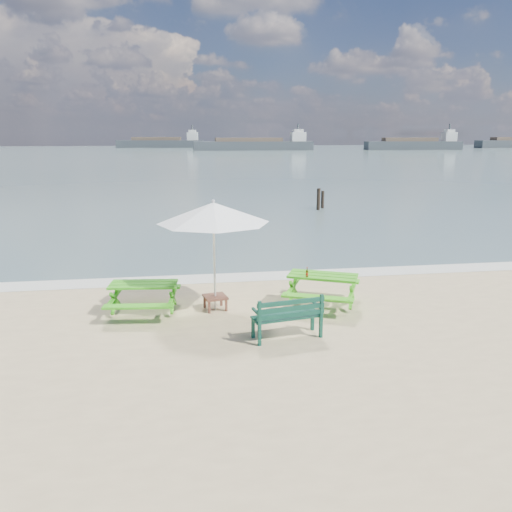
{
  "coord_description": "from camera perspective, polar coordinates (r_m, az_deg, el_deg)",
  "views": [
    {
      "loc": [
        -1.43,
        -8.76,
        3.92
      ],
      "look_at": [
        0.34,
        3.0,
        1.0
      ],
      "focal_mm": 35.0,
      "sensor_mm": 36.0,
      "label": 1
    }
  ],
  "objects": [
    {
      "name": "side_table",
      "position": [
        11.5,
        -4.68,
        -5.29
      ],
      "size": [
        0.59,
        0.59,
        0.32
      ],
      "color": "brown",
      "rests_on": "ground"
    },
    {
      "name": "picnic_table_right",
      "position": [
        11.75,
        7.59,
        -3.97
      ],
      "size": [
        2.16,
        2.24,
        0.75
      ],
      "color": "green",
      "rests_on": "ground"
    },
    {
      "name": "sea",
      "position": [
        93.85,
        -7.84,
        11.28
      ],
      "size": [
        300.0,
        300.0,
        0.0
      ],
      "primitive_type": "plane",
      "color": "slate",
      "rests_on": "ground"
    },
    {
      "name": "picnic_table_left",
      "position": [
        11.44,
        -12.66,
        -4.81
      ],
      "size": [
        1.63,
        1.78,
        0.7
      ],
      "color": "green",
      "rests_on": "ground"
    },
    {
      "name": "mooring_pilings",
      "position": [
        26.9,
        7.34,
        6.23
      ],
      "size": [
        0.58,
        0.78,
        1.34
      ],
      "color": "black",
      "rests_on": "ground"
    },
    {
      "name": "cargo_ships",
      "position": [
        142.58,
        16.09,
        12.18
      ],
      "size": [
        150.83,
        35.69,
        4.4
      ],
      "color": "#393F44",
      "rests_on": "ground"
    },
    {
      "name": "swimmer",
      "position": [
        27.11,
        -5.52,
        4.21
      ],
      "size": [
        0.61,
        0.43,
        1.61
      ],
      "color": "tan",
      "rests_on": "ground"
    },
    {
      "name": "patio_umbrella",
      "position": [
        11.0,
        -4.89,
        4.96
      ],
      "size": [
        2.95,
        2.95,
        2.47
      ],
      "color": "silver",
      "rests_on": "ground"
    },
    {
      "name": "park_bench",
      "position": [
        9.92,
        3.55,
        -7.86
      ],
      "size": [
        1.43,
        0.69,
        0.85
      ],
      "color": "#0E3A2C",
      "rests_on": "ground"
    },
    {
      "name": "beer_bottle",
      "position": [
        11.39,
        5.85,
        -2.03
      ],
      "size": [
        0.06,
        0.06,
        0.23
      ],
      "color": "#8F4B14",
      "rests_on": "picnic_table_right"
    },
    {
      "name": "foam_strip",
      "position": [
        13.99,
        -2.36,
        -2.45
      ],
      "size": [
        22.0,
        0.9,
        0.01
      ],
      "primitive_type": "cube",
      "color": "silver",
      "rests_on": "ground"
    }
  ]
}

